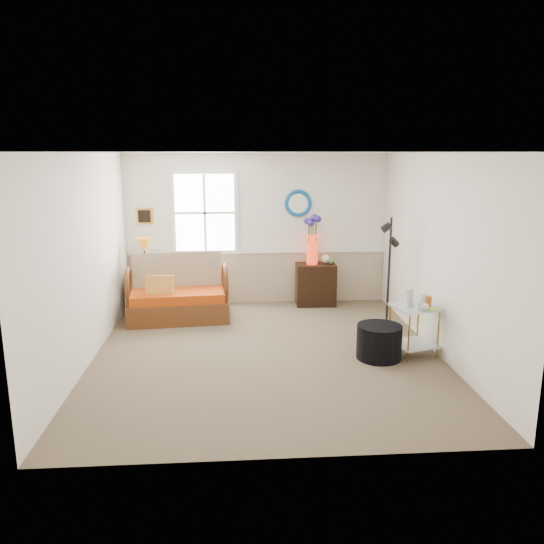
{
  "coord_description": "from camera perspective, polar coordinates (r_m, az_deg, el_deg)",
  "views": [
    {
      "loc": [
        -0.41,
        -6.62,
        2.59
      ],
      "look_at": [
        0.11,
        0.55,
        0.98
      ],
      "focal_mm": 35.0,
      "sensor_mm": 36.0,
      "label": 1
    }
  ],
  "objects": [
    {
      "name": "picture",
      "position": [
        9.28,
        -13.56,
        5.86
      ],
      "size": [
        0.28,
        0.03,
        0.28
      ],
      "primitive_type": "cube",
      "color": "#BD872A",
      "rests_on": "walls"
    },
    {
      "name": "loveseat",
      "position": [
        8.5,
        -10.12,
        -1.73
      ],
      "size": [
        1.63,
        1.03,
        1.02
      ],
      "primitive_type": null,
      "rotation": [
        0.0,
        0.0,
        0.09
      ],
      "color": "brown",
      "rests_on": "floor"
    },
    {
      "name": "flower_vase",
      "position": [
        9.1,
        4.37,
        3.44
      ],
      "size": [
        0.32,
        0.32,
        0.83
      ],
      "primitive_type": null,
      "rotation": [
        0.0,
        0.0,
        -0.43
      ],
      "color": "red",
      "rests_on": "cabinet"
    },
    {
      "name": "side_table",
      "position": [
        7.19,
        14.99,
        -6.12
      ],
      "size": [
        0.64,
        0.64,
        0.66
      ],
      "primitive_type": null,
      "rotation": [
        0.0,
        0.0,
        0.27
      ],
      "color": "#B28925",
      "rests_on": "floor"
    },
    {
      "name": "potted_plant",
      "position": [
        9.0,
        -12.7,
        1.09
      ],
      "size": [
        0.4,
        0.43,
        0.29
      ],
      "primitive_type": "imported",
      "rotation": [
        0.0,
        0.0,
        0.19
      ],
      "color": "#567D3D",
      "rests_on": "lamp_stand"
    },
    {
      "name": "mirror",
      "position": [
        9.2,
        2.82,
        7.39
      ],
      "size": [
        0.47,
        0.07,
        0.47
      ],
      "primitive_type": "torus",
      "rotation": [
        1.57,
        0.0,
        0.0
      ],
      "color": "#166EA0",
      "rests_on": "walls"
    },
    {
      "name": "table_lamp",
      "position": [
        8.98,
        -13.54,
        1.86
      ],
      "size": [
        0.35,
        0.35,
        0.55
      ],
      "primitive_type": null,
      "rotation": [
        0.0,
        0.0,
        0.16
      ],
      "color": "#AB6B19",
      "rests_on": "lamp_stand"
    },
    {
      "name": "walls",
      "position": [
        6.75,
        -0.6,
        1.64
      ],
      "size": [
        4.51,
        5.01,
        2.6
      ],
      "color": "white",
      "rests_on": "floor"
    },
    {
      "name": "ottoman",
      "position": [
        7.0,
        11.45,
        -7.38
      ],
      "size": [
        0.58,
        0.58,
        0.44
      ],
      "primitive_type": "cylinder",
      "rotation": [
        0.0,
        0.0,
        0.01
      ],
      "color": "black",
      "rests_on": "floor"
    },
    {
      "name": "window",
      "position": [
        9.15,
        -7.24,
        6.34
      ],
      "size": [
        1.14,
        0.06,
        1.44
      ],
      "primitive_type": null,
      "color": "white",
      "rests_on": "walls"
    },
    {
      "name": "wainscot",
      "position": [
        9.35,
        -1.53,
        -0.59
      ],
      "size": [
        4.46,
        0.02,
        0.9
      ],
      "primitive_type": "cube",
      "color": "tan",
      "rests_on": "walls"
    },
    {
      "name": "cabinet",
      "position": [
        9.26,
        4.72,
        -1.32
      ],
      "size": [
        0.69,
        0.45,
        0.72
      ],
      "primitive_type": null,
      "rotation": [
        0.0,
        0.0,
        -0.02
      ],
      "color": "black",
      "rests_on": "floor"
    },
    {
      "name": "floor",
      "position": [
        7.12,
        -0.58,
        -8.7
      ],
      "size": [
        4.5,
        5.0,
        0.01
      ],
      "primitive_type": "cube",
      "color": "brown",
      "rests_on": "ground"
    },
    {
      "name": "floor_lamp",
      "position": [
        8.05,
        12.45,
        -0.2
      ],
      "size": [
        0.26,
        0.26,
        1.68
      ],
      "primitive_type": null,
      "rotation": [
        0.0,
        0.0,
        0.05
      ],
      "color": "black",
      "rests_on": "floor"
    },
    {
      "name": "lamp_stand",
      "position": [
        9.12,
        -13.53,
        -1.97
      ],
      "size": [
        0.45,
        0.45,
        0.69
      ],
      "primitive_type": null,
      "rotation": [
        0.0,
        0.0,
        0.16
      ],
      "color": "black",
      "rests_on": "floor"
    },
    {
      "name": "ceiling",
      "position": [
        6.63,
        -0.63,
        12.74
      ],
      "size": [
        4.5,
        5.0,
        0.01
      ],
      "primitive_type": "cube",
      "color": "white",
      "rests_on": "walls"
    },
    {
      "name": "throw_pillow",
      "position": [
        8.36,
        -11.99,
        -1.8
      ],
      "size": [
        0.43,
        0.14,
        0.42
      ],
      "primitive_type": null,
      "rotation": [
        0.0,
        0.0,
        -0.08
      ],
      "color": "orange",
      "rests_on": "loveseat"
    },
    {
      "name": "chair_rail",
      "position": [
        9.25,
        -1.54,
        2.24
      ],
      "size": [
        4.46,
        0.04,
        0.06
      ],
      "primitive_type": "cube",
      "color": "white",
      "rests_on": "walls"
    },
    {
      "name": "tabletop_items",
      "position": [
        7.05,
        15.68,
        -2.69
      ],
      "size": [
        0.56,
        0.56,
        0.24
      ],
      "primitive_type": null,
      "rotation": [
        0.0,
        0.0,
        0.56
      ],
      "color": "silver",
      "rests_on": "side_table"
    }
  ]
}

